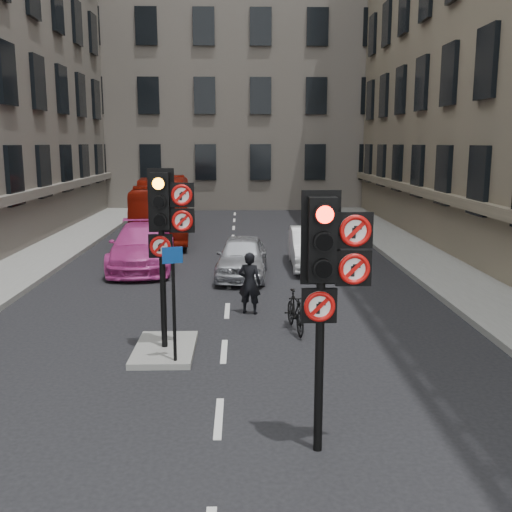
{
  "coord_description": "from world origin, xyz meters",
  "views": [
    {
      "loc": [
        0.35,
        -6.61,
        4.18
      ],
      "look_at": [
        0.57,
        1.71,
        2.6
      ],
      "focal_mm": 42.0,
      "sensor_mm": 36.0,
      "label": 1
    }
  ],
  "objects_px": {
    "car_silver": "(242,257)",
    "info_sign": "(173,288)",
    "signal_far": "(165,220)",
    "motorcyclist": "(250,283)",
    "car_pink": "(142,247)",
    "car_white": "(312,248)",
    "bus_red": "(163,207)",
    "motorcycle": "(295,311)",
    "signal_near": "(328,267)"
  },
  "relations": [
    {
      "from": "car_silver",
      "to": "info_sign",
      "type": "xyz_separation_m",
      "value": [
        -1.29,
        -7.75,
        0.89
      ]
    },
    {
      "from": "signal_far",
      "to": "motorcyclist",
      "type": "bearing_deg",
      "value": 58.82
    },
    {
      "from": "car_pink",
      "to": "motorcyclist",
      "type": "height_order",
      "value": "motorcyclist"
    },
    {
      "from": "signal_far",
      "to": "car_pink",
      "type": "bearing_deg",
      "value": 102.55
    },
    {
      "from": "car_white",
      "to": "car_pink",
      "type": "distance_m",
      "value": 5.76
    },
    {
      "from": "signal_far",
      "to": "car_pink",
      "type": "distance_m",
      "value": 8.81
    },
    {
      "from": "bus_red",
      "to": "info_sign",
      "type": "bearing_deg",
      "value": -86.77
    },
    {
      "from": "car_silver",
      "to": "motorcycle",
      "type": "height_order",
      "value": "car_silver"
    },
    {
      "from": "info_sign",
      "to": "signal_far",
      "type": "bearing_deg",
      "value": 87.18
    },
    {
      "from": "signal_far",
      "to": "car_white",
      "type": "relative_size",
      "value": 0.88
    },
    {
      "from": "car_silver",
      "to": "motorcycle",
      "type": "distance_m",
      "value": 5.75
    },
    {
      "from": "bus_red",
      "to": "car_white",
      "type": "bearing_deg",
      "value": -54.67
    },
    {
      "from": "motorcycle",
      "to": "info_sign",
      "type": "xyz_separation_m",
      "value": [
        -2.47,
        -2.13,
        1.08
      ]
    },
    {
      "from": "car_white",
      "to": "info_sign",
      "type": "relative_size",
      "value": 1.86
    },
    {
      "from": "motorcycle",
      "to": "car_pink",
      "type": "bearing_deg",
      "value": 114.92
    },
    {
      "from": "bus_red",
      "to": "car_pink",
      "type": "bearing_deg",
      "value": -93.28
    },
    {
      "from": "motorcyclist",
      "to": "info_sign",
      "type": "bearing_deg",
      "value": 82.88
    },
    {
      "from": "signal_near",
      "to": "motorcyclist",
      "type": "bearing_deg",
      "value": 97.77
    },
    {
      "from": "signal_near",
      "to": "car_white",
      "type": "height_order",
      "value": "signal_near"
    },
    {
      "from": "info_sign",
      "to": "bus_red",
      "type": "bearing_deg",
      "value": 80.28
    },
    {
      "from": "car_white",
      "to": "motorcycle",
      "type": "distance_m",
      "value": 7.17
    },
    {
      "from": "bus_red",
      "to": "motorcyclist",
      "type": "xyz_separation_m",
      "value": [
        3.71,
        -12.69,
        -0.55
      ]
    },
    {
      "from": "car_pink",
      "to": "info_sign",
      "type": "height_order",
      "value": "info_sign"
    },
    {
      "from": "bus_red",
      "to": "motorcyclist",
      "type": "distance_m",
      "value": 13.24
    },
    {
      "from": "signal_near",
      "to": "car_silver",
      "type": "height_order",
      "value": "signal_near"
    },
    {
      "from": "car_silver",
      "to": "motorcyclist",
      "type": "bearing_deg",
      "value": -84.14
    },
    {
      "from": "signal_near",
      "to": "bus_red",
      "type": "xyz_separation_m",
      "value": [
        -4.64,
        19.46,
        -1.26
      ]
    },
    {
      "from": "motorcycle",
      "to": "signal_far",
      "type": "bearing_deg",
      "value": -161.66
    },
    {
      "from": "signal_near",
      "to": "motorcyclist",
      "type": "relative_size",
      "value": 2.31
    },
    {
      "from": "car_white",
      "to": "bus_red",
      "type": "height_order",
      "value": "bus_red"
    },
    {
      "from": "signal_far",
      "to": "car_silver",
      "type": "distance_m",
      "value": 7.39
    },
    {
      "from": "car_silver",
      "to": "car_pink",
      "type": "relative_size",
      "value": 0.76
    },
    {
      "from": "car_silver",
      "to": "bus_red",
      "type": "bearing_deg",
      "value": 116.12
    },
    {
      "from": "car_pink",
      "to": "motorcyclist",
      "type": "relative_size",
      "value": 3.25
    },
    {
      "from": "signal_near",
      "to": "car_white",
      "type": "xyz_separation_m",
      "value": [
        1.3,
        12.39,
        -1.91
      ]
    },
    {
      "from": "motorcycle",
      "to": "motorcyclist",
      "type": "distance_m",
      "value": 1.79
    },
    {
      "from": "signal_near",
      "to": "signal_far",
      "type": "height_order",
      "value": "signal_far"
    },
    {
      "from": "car_pink",
      "to": "bus_red",
      "type": "relative_size",
      "value": 0.53
    },
    {
      "from": "car_pink",
      "to": "info_sign",
      "type": "bearing_deg",
      "value": -82.0
    },
    {
      "from": "signal_far",
      "to": "car_pink",
      "type": "xyz_separation_m",
      "value": [
        -1.87,
        8.39,
        -1.97
      ]
    },
    {
      "from": "signal_far",
      "to": "motorcyclist",
      "type": "relative_size",
      "value": 2.31
    },
    {
      "from": "bus_red",
      "to": "signal_far",
      "type": "bearing_deg",
      "value": -87.14
    },
    {
      "from": "car_white",
      "to": "signal_near",
      "type": "bearing_deg",
      "value": -94.73
    },
    {
      "from": "signal_near",
      "to": "car_pink",
      "type": "xyz_separation_m",
      "value": [
        -4.47,
        12.39,
        -1.85
      ]
    },
    {
      "from": "signal_far",
      "to": "bus_red",
      "type": "xyz_separation_m",
      "value": [
        -2.04,
        15.46,
        -1.38
      ]
    },
    {
      "from": "motorcyclist",
      "to": "info_sign",
      "type": "xyz_separation_m",
      "value": [
        -1.46,
        -3.58,
        0.76
      ]
    },
    {
      "from": "car_silver",
      "to": "motorcyclist",
      "type": "relative_size",
      "value": 2.46
    },
    {
      "from": "motorcyclist",
      "to": "car_white",
      "type": "bearing_deg",
      "value": -96.46
    },
    {
      "from": "signal_far",
      "to": "car_pink",
      "type": "relative_size",
      "value": 0.71
    },
    {
      "from": "car_pink",
      "to": "motorcycle",
      "type": "xyz_separation_m",
      "value": [
        4.55,
        -7.07,
        -0.27
      ]
    }
  ]
}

